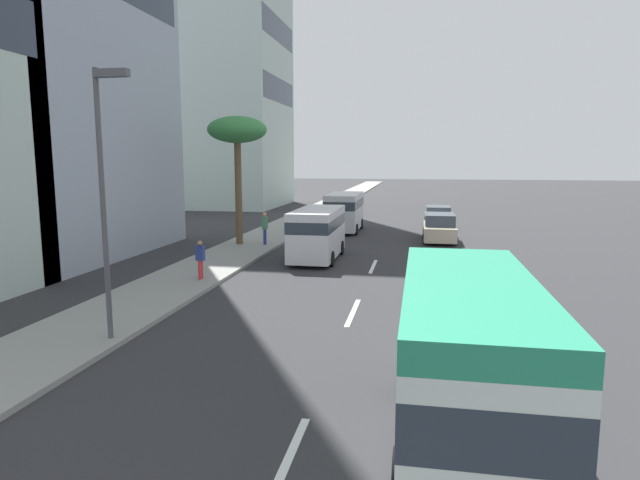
{
  "coord_description": "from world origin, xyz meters",
  "views": [
    {
      "loc": [
        -2.26,
        -2.04,
        4.97
      ],
      "look_at": [
        19.38,
        1.92,
        1.67
      ],
      "focal_mm": 30.62,
      "sensor_mm": 36.0,
      "label": 1
    }
  ],
  "objects_px": {
    "van_third": "(344,210)",
    "pedestrian_mid_block": "(200,258)",
    "street_lamp": "(105,177)",
    "van_fourth": "(317,231)",
    "car_lead": "(438,217)",
    "minibus_fifth": "(468,356)",
    "palm_tree": "(237,133)",
    "car_second": "(439,228)",
    "pedestrian_near_lamp": "(265,227)"
  },
  "relations": [
    {
      "from": "palm_tree",
      "to": "minibus_fifth",
      "type": "bearing_deg",
      "value": -151.49
    },
    {
      "from": "van_fourth",
      "to": "street_lamp",
      "type": "xyz_separation_m",
      "value": [
        -13.16,
        3.12,
        3.07
      ]
    },
    {
      "from": "minibus_fifth",
      "to": "pedestrian_near_lamp",
      "type": "height_order",
      "value": "minibus_fifth"
    },
    {
      "from": "car_second",
      "to": "van_third",
      "type": "height_order",
      "value": "van_third"
    },
    {
      "from": "van_fourth",
      "to": "palm_tree",
      "type": "distance_m",
      "value": 7.82
    },
    {
      "from": "car_second",
      "to": "palm_tree",
      "type": "height_order",
      "value": "palm_tree"
    },
    {
      "from": "pedestrian_mid_block",
      "to": "minibus_fifth",
      "type": "bearing_deg",
      "value": 138.8
    },
    {
      "from": "pedestrian_mid_block",
      "to": "car_lead",
      "type": "bearing_deg",
      "value": -108.36
    },
    {
      "from": "car_second",
      "to": "car_lead",
      "type": "bearing_deg",
      "value": -0.98
    },
    {
      "from": "car_second",
      "to": "van_fourth",
      "type": "xyz_separation_m",
      "value": [
        -7.33,
        6.13,
        0.64
      ]
    },
    {
      "from": "van_third",
      "to": "pedestrian_near_lamp",
      "type": "relative_size",
      "value": 2.96
    },
    {
      "from": "car_second",
      "to": "street_lamp",
      "type": "distance_m",
      "value": 22.78
    },
    {
      "from": "car_lead",
      "to": "palm_tree",
      "type": "xyz_separation_m",
      "value": [
        -10.87,
        11.38,
        5.63
      ]
    },
    {
      "from": "minibus_fifth",
      "to": "street_lamp",
      "type": "distance_m",
      "value": 10.08
    },
    {
      "from": "van_fourth",
      "to": "van_third",
      "type": "bearing_deg",
      "value": -179.24
    },
    {
      "from": "street_lamp",
      "to": "car_second",
      "type": "bearing_deg",
      "value": -24.32
    },
    {
      "from": "car_second",
      "to": "palm_tree",
      "type": "xyz_separation_m",
      "value": [
        -4.07,
        11.26,
        5.57
      ]
    },
    {
      "from": "minibus_fifth",
      "to": "pedestrian_near_lamp",
      "type": "distance_m",
      "value": 22.2
    },
    {
      "from": "car_lead",
      "to": "minibus_fifth",
      "type": "height_order",
      "value": "minibus_fifth"
    },
    {
      "from": "van_third",
      "to": "pedestrian_mid_block",
      "type": "relative_size",
      "value": 3.44
    },
    {
      "from": "van_third",
      "to": "pedestrian_mid_block",
      "type": "xyz_separation_m",
      "value": [
        -16.58,
        3.55,
        -0.48
      ]
    },
    {
      "from": "car_second",
      "to": "pedestrian_near_lamp",
      "type": "distance_m",
      "value": 10.59
    },
    {
      "from": "van_fourth",
      "to": "minibus_fifth",
      "type": "distance_m",
      "value": 17.84
    },
    {
      "from": "car_lead",
      "to": "car_second",
      "type": "bearing_deg",
      "value": 179.02
    },
    {
      "from": "minibus_fifth",
      "to": "pedestrian_near_lamp",
      "type": "xyz_separation_m",
      "value": [
        20.1,
        9.42,
        -0.46
      ]
    },
    {
      "from": "van_fourth",
      "to": "pedestrian_near_lamp",
      "type": "bearing_deg",
      "value": -131.73
    },
    {
      "from": "car_lead",
      "to": "van_fourth",
      "type": "height_order",
      "value": "van_fourth"
    },
    {
      "from": "pedestrian_mid_block",
      "to": "street_lamp",
      "type": "relative_size",
      "value": 0.22
    },
    {
      "from": "car_lead",
      "to": "van_third",
      "type": "height_order",
      "value": "van_third"
    },
    {
      "from": "car_lead",
      "to": "palm_tree",
      "type": "relative_size",
      "value": 0.61
    },
    {
      "from": "car_second",
      "to": "van_fourth",
      "type": "relative_size",
      "value": 0.87
    },
    {
      "from": "van_third",
      "to": "pedestrian_mid_block",
      "type": "height_order",
      "value": "van_third"
    },
    {
      "from": "car_second",
      "to": "minibus_fifth",
      "type": "distance_m",
      "value": 24.21
    },
    {
      "from": "car_lead",
      "to": "pedestrian_near_lamp",
      "type": "relative_size",
      "value": 2.4
    },
    {
      "from": "car_lead",
      "to": "van_fourth",
      "type": "distance_m",
      "value": 15.46
    },
    {
      "from": "pedestrian_near_lamp",
      "to": "street_lamp",
      "type": "bearing_deg",
      "value": -162.69
    },
    {
      "from": "car_lead",
      "to": "car_second",
      "type": "height_order",
      "value": "car_second"
    },
    {
      "from": "street_lamp",
      "to": "van_fourth",
      "type": "bearing_deg",
      "value": -13.36
    },
    {
      "from": "van_fourth",
      "to": "street_lamp",
      "type": "distance_m",
      "value": 13.86
    },
    {
      "from": "van_third",
      "to": "minibus_fifth",
      "type": "distance_m",
      "value": 28.26
    },
    {
      "from": "pedestrian_near_lamp",
      "to": "palm_tree",
      "type": "xyz_separation_m",
      "value": [
        0.02,
        1.51,
        5.2
      ]
    },
    {
      "from": "palm_tree",
      "to": "street_lamp",
      "type": "height_order",
      "value": "palm_tree"
    },
    {
      "from": "minibus_fifth",
      "to": "palm_tree",
      "type": "bearing_deg",
      "value": 28.51
    },
    {
      "from": "palm_tree",
      "to": "car_lead",
      "type": "bearing_deg",
      "value": -46.3
    },
    {
      "from": "van_third",
      "to": "street_lamp",
      "type": "xyz_separation_m",
      "value": [
        -23.91,
        2.98,
        3.02
      ]
    },
    {
      "from": "car_lead",
      "to": "pedestrian_near_lamp",
      "type": "xyz_separation_m",
      "value": [
        -10.89,
        9.87,
        0.43
      ]
    },
    {
      "from": "pedestrian_mid_block",
      "to": "palm_tree",
      "type": "bearing_deg",
      "value": -72.87
    },
    {
      "from": "pedestrian_mid_block",
      "to": "street_lamp",
      "type": "bearing_deg",
      "value": 102.56
    },
    {
      "from": "van_third",
      "to": "pedestrian_near_lamp",
      "type": "bearing_deg",
      "value": -24.83
    },
    {
      "from": "pedestrian_mid_block",
      "to": "van_third",
      "type": "bearing_deg",
      "value": -93.96
    }
  ]
}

